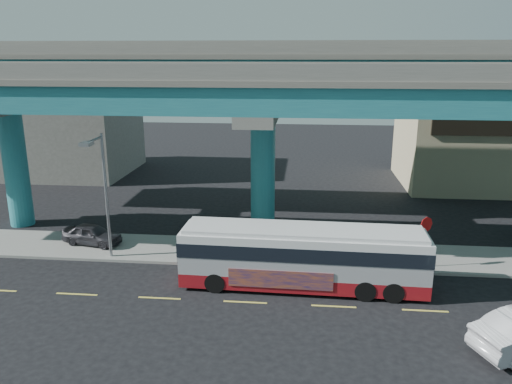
# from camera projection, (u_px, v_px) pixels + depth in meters

# --- Properties ---
(ground) EXTENTS (120.00, 120.00, 0.00)m
(ground) POSITION_uv_depth(u_px,v_px,m) (246.00, 299.00, 23.01)
(ground) COLOR black
(ground) RESTS_ON ground
(sidewalk) EXTENTS (70.00, 4.00, 0.15)m
(sidewalk) POSITION_uv_depth(u_px,v_px,m) (257.00, 252.00, 28.26)
(sidewalk) COLOR gray
(sidewalk) RESTS_ON ground
(lane_markings) EXTENTS (58.00, 0.12, 0.01)m
(lane_markings) POSITION_uv_depth(u_px,v_px,m) (245.00, 302.00, 22.72)
(lane_markings) COLOR #D8C64C
(lane_markings) RESTS_ON ground
(viaduct) EXTENTS (52.00, 12.40, 11.70)m
(viaduct) POSITION_uv_depth(u_px,v_px,m) (263.00, 85.00, 29.30)
(viaduct) COLOR #206979
(viaduct) RESTS_ON ground
(building_beige) EXTENTS (14.00, 10.23, 7.00)m
(building_beige) POSITION_uv_depth(u_px,v_px,m) (487.00, 144.00, 42.41)
(building_beige) COLOR tan
(building_beige) RESTS_ON ground
(building_concrete) EXTENTS (12.00, 10.00, 9.00)m
(building_concrete) POSITION_uv_depth(u_px,v_px,m) (64.00, 125.00, 46.72)
(building_concrete) COLOR gray
(building_concrete) RESTS_ON ground
(transit_bus) EXTENTS (11.78, 2.80, 3.00)m
(transit_bus) POSITION_uv_depth(u_px,v_px,m) (303.00, 255.00, 23.84)
(transit_bus) COLOR maroon
(transit_bus) RESTS_ON ground
(parked_car) EXTENTS (2.72, 4.03, 1.19)m
(parked_car) POSITION_uv_depth(u_px,v_px,m) (92.00, 234.00, 29.15)
(parked_car) COLOR #333238
(parked_car) RESTS_ON sidewalk
(street_lamp) EXTENTS (0.50, 2.27, 6.82)m
(street_lamp) POSITION_uv_depth(u_px,v_px,m) (101.00, 179.00, 25.85)
(street_lamp) COLOR gray
(street_lamp) RESTS_ON sidewalk
(stop_sign) EXTENTS (0.71, 0.48, 2.76)m
(stop_sign) POSITION_uv_depth(u_px,v_px,m) (426.00, 231.00, 25.61)
(stop_sign) COLOR gray
(stop_sign) RESTS_ON sidewalk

